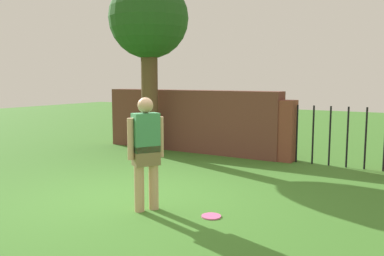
{
  "coord_description": "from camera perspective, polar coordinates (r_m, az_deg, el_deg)",
  "views": [
    {
      "loc": [
        3.97,
        -4.84,
        1.87
      ],
      "look_at": [
        0.25,
        1.29,
        1.0
      ],
      "focal_mm": 37.65,
      "sensor_mm": 36.0,
      "label": 1
    }
  ],
  "objects": [
    {
      "name": "tree",
      "position": [
        10.35,
        -6.15,
        14.55
      ],
      "size": [
        1.97,
        1.97,
        4.36
      ],
      "color": "brown",
      "rests_on": "ground"
    },
    {
      "name": "brick_wall",
      "position": [
        10.51,
        -0.31,
        1.05
      ],
      "size": [
        4.93,
        0.5,
        1.59
      ],
      "primitive_type": "cube",
      "color": "brown",
      "rests_on": "ground"
    },
    {
      "name": "ground_plane",
      "position": [
        6.53,
        -7.92,
        -9.78
      ],
      "size": [
        40.0,
        40.0,
        0.0
      ],
      "primitive_type": "plane",
      "color": "#3D7528"
    },
    {
      "name": "frisbee_pink",
      "position": [
        5.63,
        2.74,
        -12.37
      ],
      "size": [
        0.27,
        0.27,
        0.02
      ],
      "primitive_type": "cylinder",
      "color": "pink",
      "rests_on": "ground"
    },
    {
      "name": "person",
      "position": [
        5.73,
        -6.54,
        -2.91
      ],
      "size": [
        0.37,
        0.48,
        1.62
      ],
      "rotation": [
        0.0,
        0.0,
        -2.11
      ],
      "color": "tan",
      "rests_on": "ground"
    },
    {
      "name": "fence_gate",
      "position": [
        9.16,
        20.05,
        -0.85
      ],
      "size": [
        2.78,
        0.44,
        1.4
      ],
      "color": "brown",
      "rests_on": "ground"
    }
  ]
}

